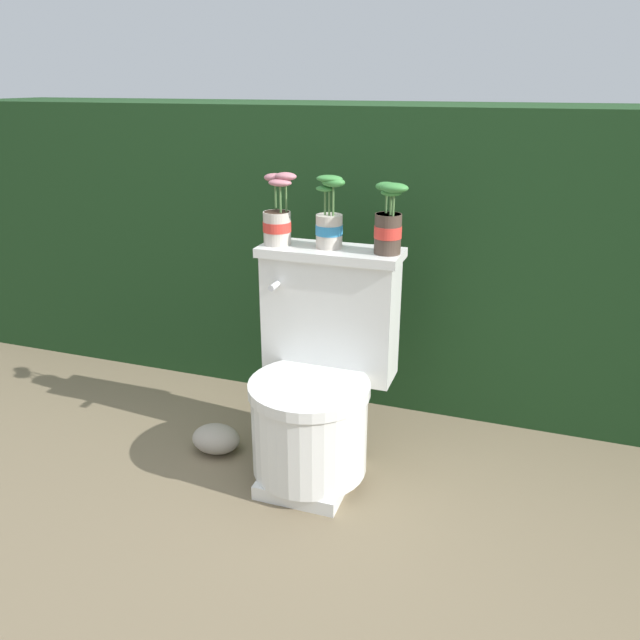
% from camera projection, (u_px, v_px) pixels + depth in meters
% --- Properties ---
extents(ground_plane, '(12.00, 12.00, 0.00)m').
position_uv_depth(ground_plane, '(297.00, 483.00, 2.06)').
color(ground_plane, '#75664C').
extents(hedge_backdrop, '(3.83, 0.61, 1.16)m').
position_uv_depth(hedge_backdrop, '(372.00, 247.00, 2.66)').
color(hedge_backdrop, '#193819').
rests_on(hedge_backdrop, ground).
extents(toilet, '(0.47, 0.49, 0.74)m').
position_uv_depth(toilet, '(318.00, 382.00, 2.04)').
color(toilet, white).
rests_on(toilet, ground).
extents(potted_plant_left, '(0.12, 0.11, 0.23)m').
position_uv_depth(potted_plant_left, '(278.00, 217.00, 2.02)').
color(potted_plant_left, beige).
rests_on(potted_plant_left, toilet).
extents(potted_plant_midleft, '(0.10, 0.09, 0.23)m').
position_uv_depth(potted_plant_midleft, '(329.00, 220.00, 1.98)').
color(potted_plant_midleft, beige).
rests_on(potted_plant_midleft, toilet).
extents(potted_plant_middle, '(0.11, 0.10, 0.22)m').
position_uv_depth(potted_plant_middle, '(389.00, 223.00, 1.91)').
color(potted_plant_middle, '#47382D').
rests_on(potted_plant_middle, toilet).
extents(garden_stone, '(0.18, 0.14, 0.10)m').
position_uv_depth(garden_stone, '(216.00, 439.00, 2.23)').
color(garden_stone, '#9E9384').
rests_on(garden_stone, ground).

